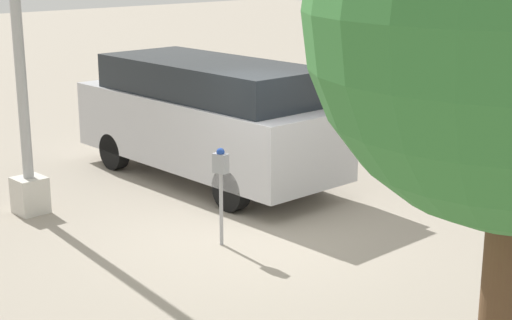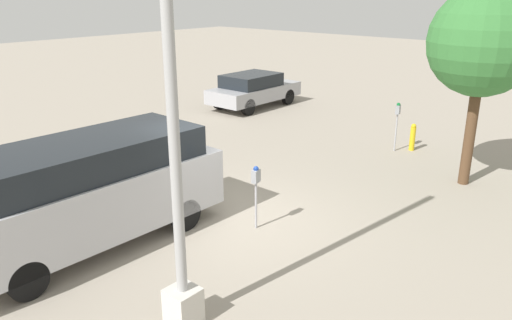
{
  "view_description": "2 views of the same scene",
  "coord_description": "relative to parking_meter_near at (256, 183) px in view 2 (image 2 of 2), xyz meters",
  "views": [
    {
      "loc": [
        -7.55,
        7.1,
        3.8
      ],
      "look_at": [
        -0.09,
        -0.06,
        1.05
      ],
      "focal_mm": 55.0,
      "sensor_mm": 36.0,
      "label": 1
    },
    {
      "loc": [
        6.81,
        6.62,
        4.63
      ],
      "look_at": [
        -0.87,
        -0.04,
        1.12
      ],
      "focal_mm": 35.0,
      "sensor_mm": 36.0,
      "label": 2
    }
  ],
  "objects": [
    {
      "name": "ground_plane",
      "position": [
        0.12,
        -0.61,
        -0.99
      ],
      "size": [
        80.0,
        80.0,
        0.0
      ],
      "primitive_type": "plane",
      "color": "gray"
    },
    {
      "name": "parking_meter_near",
      "position": [
        0.0,
        0.0,
        0.0
      ],
      "size": [
        0.22,
        0.15,
        1.34
      ],
      "rotation": [
        0.0,
        0.0,
        0.21
      ],
      "color": "#9E9EA3",
      "rests_on": "ground"
    },
    {
      "name": "parking_meter_far",
      "position": [
        -6.59,
        -0.19,
        0.1
      ],
      "size": [
        0.22,
        0.15,
        1.47
      ],
      "rotation": [
        0.0,
        0.0,
        0.21
      ],
      "color": "#9E9EA3",
      "rests_on": "ground"
    },
    {
      "name": "lamp_post",
      "position": [
        2.98,
        1.19,
        1.25
      ],
      "size": [
        0.44,
        0.44,
        6.71
      ],
      "color": "beige",
      "rests_on": "ground"
    },
    {
      "name": "parked_van",
      "position": [
        2.53,
        -1.91,
        0.13
      ],
      "size": [
        5.22,
        1.98,
        2.05
      ],
      "rotation": [
        0.0,
        0.0,
        -0.02
      ],
      "color": "#B2B2B7",
      "rests_on": "ground"
    },
    {
      "name": "car_distant",
      "position": [
        -8.24,
        -7.27,
        -0.25
      ],
      "size": [
        4.08,
        1.76,
        1.37
      ],
      "rotation": [
        0.0,
        0.0,
        3.15
      ],
      "color": "#9E9EA3",
      "rests_on": "ground"
    },
    {
      "name": "street_tree",
      "position": [
        -5.27,
        2.32,
        2.47
      ],
      "size": [
        2.53,
        2.53,
        4.74
      ],
      "color": "#513823",
      "rests_on": "ground"
    },
    {
      "name": "fire_hydrant",
      "position": [
        -6.98,
        0.17,
        -0.57
      ],
      "size": [
        0.16,
        0.16,
        0.82
      ],
      "color": "gold",
      "rests_on": "ground"
    }
  ]
}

